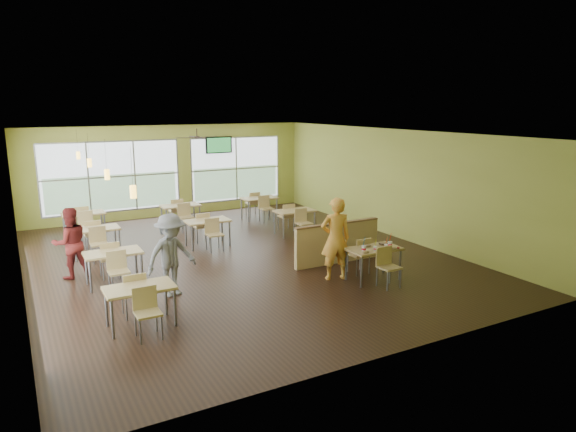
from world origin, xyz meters
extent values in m
plane|color=black|center=(0.00, 0.00, 0.00)|extent=(12.00, 12.00, 0.00)
plane|color=white|center=(0.00, 0.00, 3.20)|extent=(12.00, 12.00, 0.00)
cube|color=#B2B649|center=(0.00, 6.00, 1.60)|extent=(10.00, 0.04, 3.20)
cube|color=#B2B649|center=(0.00, -6.00, 1.60)|extent=(10.00, 0.04, 3.20)
cube|color=#B2B649|center=(-5.00, 0.00, 1.60)|extent=(0.04, 12.00, 3.20)
cube|color=#B2B649|center=(5.00, 0.00, 1.60)|extent=(0.04, 12.00, 3.20)
cube|color=white|center=(-4.98, -2.00, 1.53)|extent=(0.02, 4.50, 2.35)
cube|color=white|center=(-4.98, 3.00, 1.53)|extent=(0.02, 4.50, 2.35)
cube|color=white|center=(-2.00, 5.98, 1.53)|extent=(4.50, 0.02, 2.35)
cube|color=white|center=(2.50, 5.98, 1.53)|extent=(3.50, 0.02, 2.35)
cube|color=#B7BABC|center=(-4.97, 0.50, 0.35)|extent=(0.04, 9.40, 0.05)
cube|color=#B7BABC|center=(0.25, 5.97, 0.35)|extent=(8.00, 0.04, 0.05)
cube|color=tan|center=(2.00, -3.00, 0.73)|extent=(1.20, 0.70, 0.04)
cube|color=brown|center=(2.00, -3.00, 0.70)|extent=(1.22, 0.71, 0.01)
cylinder|color=slate|center=(1.46, -3.29, 0.35)|extent=(0.05, 0.05, 0.71)
cylinder|color=slate|center=(2.54, -3.29, 0.35)|extent=(0.05, 0.05, 0.71)
cylinder|color=slate|center=(1.46, -2.71, 0.35)|extent=(0.05, 0.05, 0.71)
cylinder|color=slate|center=(2.54, -2.71, 0.35)|extent=(0.05, 0.05, 0.71)
cube|color=tan|center=(2.00, -2.45, 0.45)|extent=(0.42, 0.42, 0.04)
cube|color=tan|center=(2.00, -2.26, 0.67)|extent=(0.42, 0.04, 0.40)
cube|color=tan|center=(2.00, -3.55, 0.45)|extent=(0.42, 0.42, 0.04)
cube|color=tan|center=(2.00, -3.74, 0.67)|extent=(0.42, 0.04, 0.40)
cube|color=tan|center=(2.00, -1.55, 0.50)|extent=(2.40, 0.12, 1.00)
cube|color=brown|center=(2.00, -1.55, 1.02)|extent=(2.40, 0.14, 0.04)
cube|color=tan|center=(-3.20, -3.00, 0.73)|extent=(1.20, 0.70, 0.04)
cube|color=brown|center=(-3.20, -3.00, 0.70)|extent=(1.22, 0.71, 0.01)
cylinder|color=slate|center=(-3.74, -3.29, 0.35)|extent=(0.05, 0.05, 0.71)
cylinder|color=slate|center=(-2.66, -3.29, 0.35)|extent=(0.05, 0.05, 0.71)
cylinder|color=slate|center=(-3.74, -2.71, 0.35)|extent=(0.05, 0.05, 0.71)
cylinder|color=slate|center=(-2.66, -2.71, 0.35)|extent=(0.05, 0.05, 0.71)
cube|color=tan|center=(-3.20, -2.45, 0.45)|extent=(0.42, 0.42, 0.04)
cube|color=tan|center=(-3.20, -2.26, 0.67)|extent=(0.42, 0.04, 0.40)
cube|color=tan|center=(-3.20, -3.55, 0.45)|extent=(0.42, 0.42, 0.04)
cube|color=tan|center=(-3.20, -3.74, 0.67)|extent=(0.42, 0.04, 0.40)
cube|color=tan|center=(-3.20, -0.50, 0.73)|extent=(1.20, 0.70, 0.04)
cube|color=brown|center=(-3.20, -0.50, 0.70)|extent=(1.22, 0.71, 0.01)
cylinder|color=slate|center=(-3.74, -0.79, 0.35)|extent=(0.05, 0.05, 0.71)
cylinder|color=slate|center=(-2.66, -0.79, 0.35)|extent=(0.05, 0.05, 0.71)
cylinder|color=slate|center=(-3.74, -0.21, 0.35)|extent=(0.05, 0.05, 0.71)
cylinder|color=slate|center=(-2.66, -0.21, 0.35)|extent=(0.05, 0.05, 0.71)
cube|color=tan|center=(-3.20, 0.05, 0.45)|extent=(0.42, 0.42, 0.04)
cube|color=tan|center=(-3.20, 0.24, 0.67)|extent=(0.42, 0.04, 0.40)
cube|color=tan|center=(-3.20, -1.05, 0.45)|extent=(0.42, 0.42, 0.04)
cube|color=tan|center=(-3.20, -1.24, 0.67)|extent=(0.42, 0.04, 0.40)
cube|color=tan|center=(-3.20, 2.00, 0.73)|extent=(1.20, 0.70, 0.04)
cube|color=brown|center=(-3.20, 2.00, 0.70)|extent=(1.22, 0.71, 0.01)
cylinder|color=slate|center=(-3.74, 1.71, 0.35)|extent=(0.05, 0.05, 0.71)
cylinder|color=slate|center=(-2.66, 1.71, 0.35)|extent=(0.05, 0.05, 0.71)
cylinder|color=slate|center=(-3.74, 2.29, 0.35)|extent=(0.05, 0.05, 0.71)
cylinder|color=slate|center=(-2.66, 2.29, 0.35)|extent=(0.05, 0.05, 0.71)
cube|color=tan|center=(-3.20, 2.55, 0.45)|extent=(0.42, 0.42, 0.04)
cube|color=tan|center=(-3.20, 2.74, 0.67)|extent=(0.42, 0.04, 0.40)
cube|color=tan|center=(-3.20, 1.45, 0.45)|extent=(0.42, 0.42, 0.04)
cube|color=tan|center=(-3.20, 1.26, 0.67)|extent=(0.42, 0.04, 0.40)
cube|color=tan|center=(-3.20, 4.20, 0.73)|extent=(1.20, 0.70, 0.04)
cube|color=brown|center=(-3.20, 4.20, 0.70)|extent=(1.22, 0.71, 0.01)
cylinder|color=slate|center=(-3.74, 3.91, 0.35)|extent=(0.05, 0.05, 0.71)
cylinder|color=slate|center=(-2.66, 3.91, 0.35)|extent=(0.05, 0.05, 0.71)
cylinder|color=slate|center=(-3.74, 4.49, 0.35)|extent=(0.05, 0.05, 0.71)
cylinder|color=slate|center=(-2.66, 4.49, 0.35)|extent=(0.05, 0.05, 0.71)
cube|color=tan|center=(-3.20, 4.75, 0.45)|extent=(0.42, 0.42, 0.04)
cube|color=tan|center=(-3.20, 4.94, 0.67)|extent=(0.42, 0.04, 0.40)
cube|color=tan|center=(-3.20, 3.65, 0.45)|extent=(0.42, 0.42, 0.04)
cube|color=tan|center=(-3.20, 3.46, 0.67)|extent=(0.42, 0.04, 0.40)
cube|color=tan|center=(-0.30, 1.50, 0.73)|extent=(1.20, 0.70, 0.04)
cube|color=brown|center=(-0.30, 1.50, 0.70)|extent=(1.22, 0.71, 0.01)
cylinder|color=slate|center=(-0.84, 1.21, 0.35)|extent=(0.05, 0.05, 0.71)
cylinder|color=slate|center=(0.24, 1.21, 0.35)|extent=(0.05, 0.05, 0.71)
cylinder|color=slate|center=(-0.84, 1.79, 0.35)|extent=(0.05, 0.05, 0.71)
cylinder|color=slate|center=(0.24, 1.79, 0.35)|extent=(0.05, 0.05, 0.71)
cube|color=tan|center=(-0.30, 2.05, 0.45)|extent=(0.42, 0.42, 0.04)
cube|color=tan|center=(-0.30, 2.24, 0.67)|extent=(0.42, 0.04, 0.40)
cube|color=tan|center=(-0.30, 0.95, 0.45)|extent=(0.42, 0.42, 0.04)
cube|color=tan|center=(-0.30, 0.76, 0.67)|extent=(0.42, 0.04, 0.40)
cube|color=tan|center=(-0.30, 4.00, 0.73)|extent=(1.20, 0.70, 0.04)
cube|color=brown|center=(-0.30, 4.00, 0.70)|extent=(1.22, 0.71, 0.01)
cylinder|color=slate|center=(-0.84, 3.71, 0.35)|extent=(0.05, 0.05, 0.71)
cylinder|color=slate|center=(0.24, 3.71, 0.35)|extent=(0.05, 0.05, 0.71)
cylinder|color=slate|center=(-0.84, 4.29, 0.35)|extent=(0.05, 0.05, 0.71)
cylinder|color=slate|center=(0.24, 4.29, 0.35)|extent=(0.05, 0.05, 0.71)
cube|color=tan|center=(-0.30, 4.55, 0.45)|extent=(0.42, 0.42, 0.04)
cube|color=tan|center=(-0.30, 4.74, 0.67)|extent=(0.42, 0.04, 0.40)
cube|color=tan|center=(-0.30, 3.45, 0.45)|extent=(0.42, 0.42, 0.04)
cube|color=tan|center=(-0.30, 3.26, 0.67)|extent=(0.42, 0.04, 0.40)
cube|color=tan|center=(2.50, 1.50, 0.73)|extent=(1.20, 0.70, 0.04)
cube|color=brown|center=(2.50, 1.50, 0.70)|extent=(1.22, 0.71, 0.01)
cylinder|color=slate|center=(1.96, 1.21, 0.35)|extent=(0.05, 0.05, 0.71)
cylinder|color=slate|center=(3.04, 1.21, 0.35)|extent=(0.05, 0.05, 0.71)
cylinder|color=slate|center=(1.96, 1.79, 0.35)|extent=(0.05, 0.05, 0.71)
cylinder|color=slate|center=(3.04, 1.79, 0.35)|extent=(0.05, 0.05, 0.71)
cube|color=tan|center=(2.50, 2.05, 0.45)|extent=(0.42, 0.42, 0.04)
cube|color=tan|center=(2.50, 2.24, 0.67)|extent=(0.42, 0.04, 0.40)
cube|color=tan|center=(2.50, 0.95, 0.45)|extent=(0.42, 0.42, 0.04)
cube|color=tan|center=(2.50, 0.76, 0.67)|extent=(0.42, 0.04, 0.40)
cube|color=tan|center=(2.50, 4.00, 0.73)|extent=(1.20, 0.70, 0.04)
cube|color=brown|center=(2.50, 4.00, 0.70)|extent=(1.22, 0.71, 0.01)
cylinder|color=slate|center=(1.96, 3.71, 0.35)|extent=(0.05, 0.05, 0.71)
cylinder|color=slate|center=(3.04, 3.71, 0.35)|extent=(0.05, 0.05, 0.71)
cylinder|color=slate|center=(1.96, 4.29, 0.35)|extent=(0.05, 0.05, 0.71)
cylinder|color=slate|center=(3.04, 4.29, 0.35)|extent=(0.05, 0.05, 0.71)
cube|color=tan|center=(2.50, 4.55, 0.45)|extent=(0.42, 0.42, 0.04)
cube|color=tan|center=(2.50, 4.74, 0.67)|extent=(0.42, 0.04, 0.40)
cube|color=tan|center=(2.50, 3.45, 0.45)|extent=(0.42, 0.42, 0.04)
cube|color=tan|center=(2.50, 3.26, 0.67)|extent=(0.42, 0.04, 0.40)
cylinder|color=#2D2119|center=(-3.20, -3.00, 2.85)|extent=(0.01, 0.01, 0.70)
cylinder|color=yellow|center=(-3.20, -3.00, 2.45)|extent=(0.11, 0.11, 0.22)
cylinder|color=#2D2119|center=(-3.20, -0.50, 2.85)|extent=(0.01, 0.01, 0.70)
cylinder|color=yellow|center=(-3.20, -0.50, 2.45)|extent=(0.11, 0.11, 0.22)
cylinder|color=#2D2119|center=(-3.20, 2.00, 2.85)|extent=(0.01, 0.01, 0.70)
cylinder|color=yellow|center=(-3.20, 2.00, 2.45)|extent=(0.11, 0.11, 0.22)
cylinder|color=#2D2119|center=(-3.20, 4.20, 2.85)|extent=(0.01, 0.01, 0.70)
cylinder|color=yellow|center=(-3.20, 4.20, 2.45)|extent=(0.11, 0.11, 0.22)
cylinder|color=#2D2119|center=(0.00, 3.00, 3.08)|extent=(0.03, 0.03, 0.24)
cylinder|color=#2D2119|center=(0.00, 3.00, 2.94)|extent=(0.16, 0.16, 0.06)
cube|color=#2D2119|center=(0.35, 3.00, 2.94)|extent=(0.55, 0.10, 0.01)
cube|color=#2D2119|center=(0.00, 3.35, 2.94)|extent=(0.10, 0.55, 0.01)
cube|color=#2D2119|center=(-0.35, 3.00, 2.94)|extent=(0.55, 0.10, 0.01)
cube|color=#2D2119|center=(0.00, 2.65, 2.94)|extent=(0.10, 0.55, 0.01)
cube|color=black|center=(1.80, 5.90, 2.45)|extent=(1.00, 0.06, 0.60)
cube|color=#2D8940|center=(1.80, 5.87, 2.45)|extent=(0.90, 0.01, 0.52)
imported|color=orange|center=(1.28, -2.54, 0.95)|extent=(0.79, 0.63, 1.89)
imported|color=maroon|center=(-3.96, 0.44, 0.82)|extent=(0.88, 0.73, 1.64)
imported|color=slate|center=(-2.26, -1.75, 0.87)|extent=(1.25, 0.91, 1.74)
cone|color=white|center=(1.61, -3.15, 0.82)|extent=(0.10, 0.10, 0.13)
cylinder|color=red|center=(1.61, -3.15, 0.82)|extent=(0.09, 0.09, 0.04)
cylinder|color=white|center=(1.61, -3.15, 0.89)|extent=(0.10, 0.10, 0.01)
cylinder|color=blue|center=(1.61, -3.15, 1.00)|extent=(0.03, 0.06, 0.24)
cone|color=white|center=(1.87, -3.22, 0.80)|extent=(0.08, 0.08, 0.11)
cylinder|color=red|center=(1.87, -3.22, 0.80)|extent=(0.07, 0.07, 0.03)
cylinder|color=white|center=(1.87, -3.22, 0.86)|extent=(0.08, 0.08, 0.01)
cylinder|color=#DDEC11|center=(1.87, -3.22, 0.95)|extent=(0.01, 0.05, 0.19)
cone|color=white|center=(2.17, -3.23, 0.81)|extent=(0.08, 0.08, 0.11)
cylinder|color=red|center=(2.17, -3.23, 0.81)|extent=(0.08, 0.08, 0.03)
cylinder|color=white|center=(2.17, -3.23, 0.87)|extent=(0.09, 0.09, 0.01)
cylinder|color=red|center=(2.17, -3.23, 0.96)|extent=(0.02, 0.05, 0.20)
cone|color=white|center=(2.34, -3.15, 0.81)|extent=(0.10, 0.10, 0.13)
cylinder|color=red|center=(2.34, -3.15, 0.82)|extent=(0.09, 0.09, 0.04)
cylinder|color=white|center=(2.34, -3.15, 0.89)|extent=(0.10, 0.10, 0.01)
cylinder|color=red|center=(2.34, -3.15, 1.00)|extent=(0.02, 0.06, 0.23)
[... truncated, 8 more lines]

